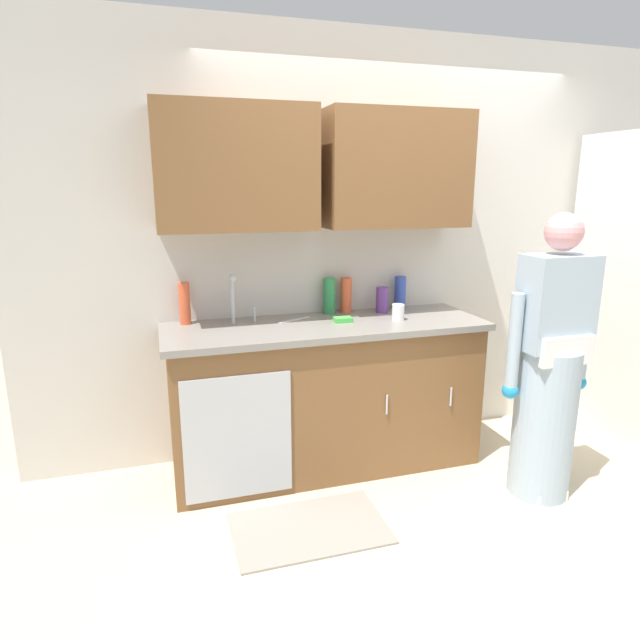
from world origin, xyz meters
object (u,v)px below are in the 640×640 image
(bottle_soap, at_px, (382,300))
(cup_by_sink, at_px, (398,312))
(bottle_water_short, at_px, (346,295))
(knife_on_counter, at_px, (294,320))
(sink, at_px, (244,331))
(sponge, at_px, (343,320))
(bottle_cleaner_spray, at_px, (329,296))
(bottle_dish_liquid, at_px, (185,303))
(bottle_water_tall, at_px, (400,293))
(person_at_sink, at_px, (548,380))

(bottle_soap, distance_m, cup_by_sink, 0.23)
(bottle_water_short, height_order, knife_on_counter, bottle_water_short)
(bottle_water_short, distance_m, cup_by_sink, 0.38)
(sink, xyz_separation_m, sponge, (0.61, -0.02, 0.03))
(sink, distance_m, bottle_cleaner_spray, 0.66)
(sink, xyz_separation_m, bottle_dish_liquid, (-0.32, 0.22, 0.14))
(cup_by_sink, bearing_deg, bottle_cleaner_spray, 140.00)
(cup_by_sink, height_order, knife_on_counter, cup_by_sink)
(bottle_cleaner_spray, bearing_deg, bottle_dish_liquid, -179.27)
(sponge, bearing_deg, bottle_water_tall, 25.76)
(person_at_sink, distance_m, bottle_soap, 1.12)
(person_at_sink, bearing_deg, sponge, 145.55)
(sink, relative_size, bottle_soap, 2.96)
(bottle_water_tall, bearing_deg, bottle_cleaner_spray, 179.07)
(person_at_sink, relative_size, cup_by_sink, 16.18)
(bottle_cleaner_spray, distance_m, bottle_water_tall, 0.50)
(sink, relative_size, sponge, 4.55)
(sink, bearing_deg, bottle_soap, 9.58)
(bottle_soap, height_order, cup_by_sink, bottle_soap)
(bottle_dish_liquid, distance_m, knife_on_counter, 0.67)
(bottle_soap, relative_size, bottle_cleaner_spray, 0.72)
(bottle_soap, height_order, sponge, bottle_soap)
(person_at_sink, distance_m, bottle_cleaner_spray, 1.41)
(bottle_dish_liquid, distance_m, bottle_water_short, 1.03)
(person_at_sink, height_order, bottle_dish_liquid, person_at_sink)
(bottle_water_tall, distance_m, sponge, 0.55)
(bottle_soap, bearing_deg, knife_on_counter, -175.55)
(bottle_dish_liquid, bearing_deg, bottle_soap, -2.68)
(bottle_soap, relative_size, sponge, 1.53)
(person_at_sink, bearing_deg, sink, 156.58)
(bottle_dish_liquid, bearing_deg, bottle_cleaner_spray, 0.73)
(cup_by_sink, xyz_separation_m, sponge, (-0.34, 0.05, -0.04))
(sink, distance_m, bottle_dish_liquid, 0.41)
(sink, relative_size, cup_by_sink, 5.00)
(bottle_cleaner_spray, height_order, bottle_water_tall, bottle_cleaner_spray)
(cup_by_sink, bearing_deg, sink, 175.95)
(cup_by_sink, height_order, sponge, cup_by_sink)
(bottle_soap, bearing_deg, bottle_water_short, 163.69)
(person_at_sink, distance_m, cup_by_sink, 0.94)
(bottle_water_short, bearing_deg, sponge, -113.56)
(sink, relative_size, bottle_water_short, 2.16)
(bottle_cleaner_spray, bearing_deg, bottle_water_short, -2.06)
(sink, xyz_separation_m, bottle_water_tall, (1.10, 0.22, 0.13))
(bottle_dish_liquid, height_order, sponge, bottle_dish_liquid)
(bottle_water_tall, height_order, knife_on_counter, bottle_water_tall)
(sink, height_order, bottle_cleaner_spray, sink)
(bottle_water_tall, bearing_deg, bottle_soap, -158.49)
(bottle_water_tall, relative_size, cup_by_sink, 2.22)
(bottle_cleaner_spray, relative_size, bottle_dish_liquid, 0.92)
(bottle_water_tall, height_order, sponge, bottle_water_tall)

